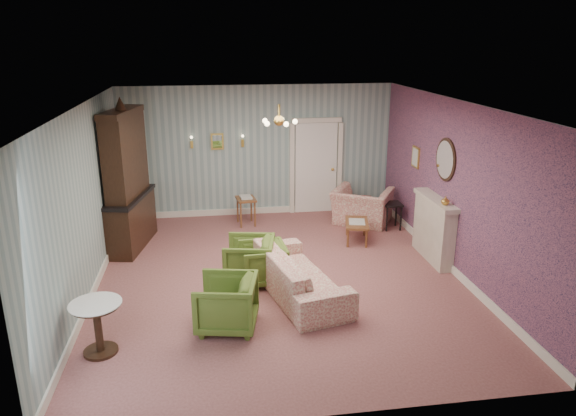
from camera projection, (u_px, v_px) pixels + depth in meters
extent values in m
plane|color=#995C59|center=(280.00, 278.00, 9.03)|extent=(7.00, 7.00, 0.00)
plane|color=white|center=(279.00, 104.00, 8.15)|extent=(7.00, 7.00, 0.00)
plane|color=gray|center=(258.00, 151.00, 11.89)|extent=(6.00, 0.00, 6.00)
plane|color=gray|center=(326.00, 294.00, 5.30)|extent=(6.00, 0.00, 6.00)
plane|color=gray|center=(85.00, 204.00, 8.17)|extent=(0.00, 7.00, 7.00)
plane|color=gray|center=(456.00, 188.00, 9.01)|extent=(0.00, 7.00, 7.00)
plane|color=#C26177|center=(455.00, 188.00, 9.01)|extent=(0.00, 7.00, 7.00)
imported|color=#546F26|center=(226.00, 301.00, 7.36)|extent=(0.89, 0.93, 0.82)
imported|color=#546F26|center=(263.00, 262.00, 8.75)|extent=(0.72, 0.77, 0.74)
imported|color=#546F26|center=(249.00, 258.00, 8.83)|extent=(0.87, 0.91, 0.81)
imported|color=#AC4645|center=(298.00, 267.00, 8.36)|extent=(1.18, 2.41, 0.91)
imported|color=#AC4645|center=(362.00, 201.00, 11.51)|extent=(1.40, 1.27, 1.03)
imported|color=gold|center=(445.00, 201.00, 9.06)|extent=(0.15, 0.15, 0.15)
cube|color=maroon|center=(362.00, 204.00, 11.37)|extent=(0.41, 0.28, 0.39)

